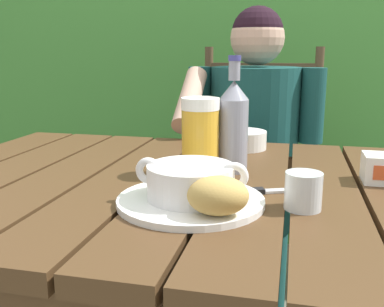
# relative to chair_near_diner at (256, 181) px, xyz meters

# --- Properties ---
(dining_table) EXTENTS (1.27, 0.87, 0.76)m
(dining_table) POSITION_rel_chair_near_diner_xyz_m (-0.08, -0.88, 0.16)
(dining_table) COLOR #49311A
(dining_table) RESTS_ON ground_plane
(hedge_backdrop) EXTENTS (3.40, 0.82, 2.46)m
(hedge_backdrop) POSITION_rel_chair_near_diner_xyz_m (-0.00, 0.85, 0.59)
(hedge_backdrop) COLOR #418436
(hedge_backdrop) RESTS_ON ground_plane
(chair_near_diner) EXTENTS (0.50, 0.45, 1.04)m
(chair_near_diner) POSITION_rel_chair_near_diner_xyz_m (0.00, 0.00, 0.00)
(chair_near_diner) COLOR #4B3A26
(chair_near_diner) RESTS_ON ground_plane
(person_eating) EXTENTS (0.48, 0.47, 1.18)m
(person_eating) POSITION_rel_chair_near_diner_xyz_m (-0.00, -0.20, 0.19)
(person_eating) COLOR #154341
(person_eating) RESTS_ON ground_plane
(serving_plate) EXTENTS (0.27, 0.27, 0.01)m
(serving_plate) POSITION_rel_chair_near_diner_xyz_m (-0.04, -1.03, 0.26)
(serving_plate) COLOR white
(serving_plate) RESTS_ON dining_table
(soup_bowl) EXTENTS (0.21, 0.16, 0.07)m
(soup_bowl) POSITION_rel_chair_near_diner_xyz_m (-0.04, -1.03, 0.30)
(soup_bowl) COLOR white
(soup_bowl) RESTS_ON serving_plate
(bread_roll) EXTENTS (0.11, 0.09, 0.06)m
(bread_roll) POSITION_rel_chair_near_diner_xyz_m (0.03, -1.10, 0.30)
(bread_roll) COLOR tan
(bread_roll) RESTS_ON serving_plate
(beer_glass) EXTENTS (0.08, 0.08, 0.17)m
(beer_glass) POSITION_rel_chair_near_diner_xyz_m (-0.06, -0.82, 0.34)
(beer_glass) COLOR gold
(beer_glass) RESTS_ON dining_table
(beer_bottle) EXTENTS (0.07, 0.07, 0.26)m
(beer_bottle) POSITION_rel_chair_near_diner_xyz_m (0.01, -0.79, 0.36)
(beer_bottle) COLOR gray
(beer_bottle) RESTS_ON dining_table
(water_glass_small) EXTENTS (0.06, 0.06, 0.07)m
(water_glass_small) POSITION_rel_chair_near_diner_xyz_m (0.16, -1.01, 0.29)
(water_glass_small) COLOR silver
(water_glass_small) RESTS_ON dining_table
(table_knife) EXTENTS (0.16, 0.08, 0.01)m
(table_knife) POSITION_rel_chair_near_diner_xyz_m (0.09, -0.93, 0.26)
(table_knife) COLOR silver
(table_knife) RESTS_ON dining_table
(diner_bowl) EXTENTS (0.13, 0.13, 0.05)m
(diner_bowl) POSITION_rel_chair_near_diner_xyz_m (-0.00, -0.54, 0.28)
(diner_bowl) COLOR white
(diner_bowl) RESTS_ON dining_table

